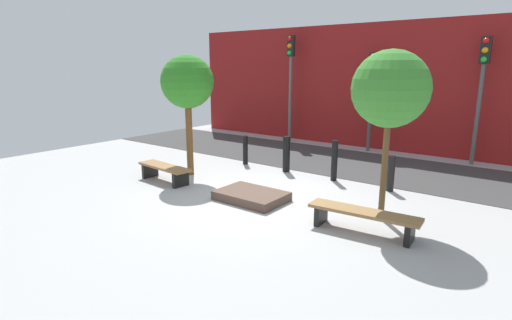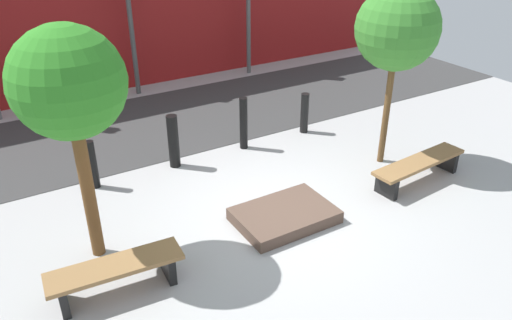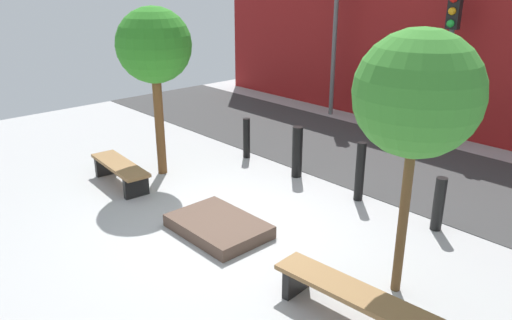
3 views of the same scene
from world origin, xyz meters
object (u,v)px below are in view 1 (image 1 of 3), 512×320
at_px(bollard_right, 391,173).
at_px(bench_left, 164,170).
at_px(bench_right, 363,216).
at_px(tree_behind_right_bench, 390,90).
at_px(bollard_left, 286,154).
at_px(traffic_light_mid_west, 372,84).
at_px(bollard_far_left, 245,150).
at_px(tree_behind_left_bench, 187,83).
at_px(bollard_center, 334,161).
at_px(traffic_light_west, 290,70).
at_px(traffic_light_mid_east, 482,78).
at_px(planter_bed, 251,196).

bearing_deg(bollard_right, bench_left, -150.72).
distance_m(bench_right, tree_behind_right_bench, 2.38).
relative_size(bollard_left, traffic_light_mid_west, 0.30).
xyz_separation_m(bollard_far_left, bollard_right, (4.46, 0.00, -0.00)).
xyz_separation_m(bench_right, tree_behind_left_bench, (-5.39, 0.91, 2.18)).
bearing_deg(bollard_center, bollard_far_left, 180.00).
relative_size(traffic_light_west, traffic_light_mid_west, 1.20).
height_order(traffic_light_west, traffic_light_mid_east, traffic_light_west).
xyz_separation_m(tree_behind_left_bench, bollard_center, (3.44, 1.85, -1.96)).
xyz_separation_m(tree_behind_left_bench, tree_behind_right_bench, (5.39, 0.00, 0.01)).
bearing_deg(bollard_far_left, planter_bed, -48.96).
distance_m(bench_left, traffic_light_mid_east, 9.42).
height_order(bench_left, bollard_far_left, bollard_far_left).
distance_m(bench_right, traffic_light_mid_west, 7.68).
xyz_separation_m(bollard_left, traffic_light_west, (-2.55, 4.14, 2.28)).
xyz_separation_m(bollard_left, bollard_center, (1.49, 0.00, 0.02)).
height_order(planter_bed, traffic_light_mid_east, traffic_light_mid_east).
relative_size(bench_left, bench_right, 0.85).
distance_m(planter_bed, traffic_light_mid_east, 7.87).
bearing_deg(tree_behind_right_bench, traffic_light_west, 135.03).
distance_m(bench_right, planter_bed, 2.71).
height_order(bollard_left, bollard_center, bollard_center).
xyz_separation_m(bench_left, bollard_right, (4.92, 2.76, 0.12)).
distance_m(tree_behind_right_bench, bollard_left, 4.38).
distance_m(bench_left, planter_bed, 2.71).
height_order(bench_left, bollard_right, bollard_right).
bearing_deg(bench_left, tree_behind_right_bench, 14.07).
bearing_deg(traffic_light_west, bollard_far_left, -75.57).
distance_m(planter_bed, tree_behind_right_bench, 3.68).
xyz_separation_m(bench_right, bollard_right, (-0.46, 2.76, 0.12)).
relative_size(bench_left, planter_bed, 1.14).
height_order(bench_right, tree_behind_right_bench, tree_behind_right_bench).
distance_m(tree_behind_left_bench, bollard_right, 5.65).
bearing_deg(bench_left, bollard_right, 33.71).
bearing_deg(bollard_right, bench_right, -80.44).
bearing_deg(traffic_light_mid_east, tree_behind_right_bench, -95.73).
relative_size(bollard_center, traffic_light_mid_east, 0.28).
distance_m(tree_behind_left_bench, bollard_left, 3.34).
relative_size(bench_right, tree_behind_right_bench, 0.62).
relative_size(planter_bed, tree_behind_left_bench, 0.47).
distance_m(bench_left, bench_right, 5.39).
distance_m(traffic_light_west, traffic_light_mid_east, 6.59).
bearing_deg(traffic_light_west, bollard_right, -36.82).
bearing_deg(planter_bed, bench_left, -175.76).
distance_m(bollard_far_left, bollard_right, 4.46).
height_order(bench_left, tree_behind_left_bench, tree_behind_left_bench).
bearing_deg(traffic_light_mid_east, bench_left, -130.97).
bearing_deg(bollard_left, bench_left, -125.25).
xyz_separation_m(tree_behind_right_bench, traffic_light_mid_east, (0.60, 5.98, 0.09)).
xyz_separation_m(bollard_right, traffic_light_mid_east, (1.06, 4.14, 2.16)).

